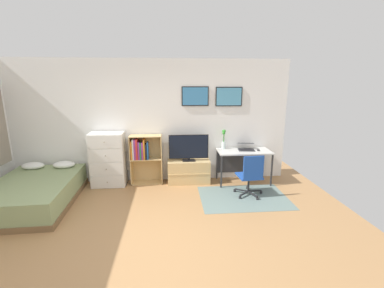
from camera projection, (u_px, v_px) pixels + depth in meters
ground_plane at (143, 240)px, 3.75m from camera, size 7.20×7.20×0.00m
wall_back_with_posters at (152, 121)px, 5.79m from camera, size 6.12×0.09×2.70m
area_rug at (244, 197)px, 5.14m from camera, size 1.70×1.20×0.01m
bed at (34, 192)px, 4.83m from camera, size 1.48×2.10×0.58m
dresser at (108, 159)px, 5.63m from camera, size 0.71×0.46×1.17m
bookshelf at (143, 155)px, 5.74m from camera, size 0.69×0.30×1.09m
tv_stand at (189, 171)px, 5.86m from camera, size 0.93×0.41×0.51m
television at (189, 148)px, 5.71m from camera, size 0.86×0.16×0.59m
desk at (243, 156)px, 5.86m from camera, size 1.16×0.59×0.74m
office_chair at (251, 175)px, 5.09m from camera, size 0.57×0.58×0.86m
laptop at (246, 147)px, 5.84m from camera, size 0.39×0.42×0.16m
computer_mouse at (258, 150)px, 5.74m from camera, size 0.06×0.10×0.03m
bamboo_vase at (224, 139)px, 5.86m from camera, size 0.09×0.09×0.44m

